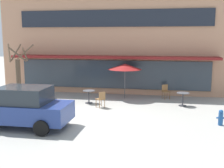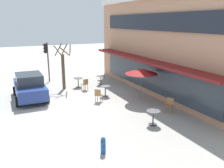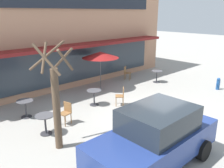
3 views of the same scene
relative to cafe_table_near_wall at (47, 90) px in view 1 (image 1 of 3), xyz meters
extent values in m
plane|color=#9E9B93|center=(3.92, -3.90, -0.52)|extent=(80.00, 80.00, 0.00)
cube|color=tan|center=(3.92, 6.10, 3.00)|extent=(16.06, 8.00, 7.04)
cube|color=maroon|center=(3.92, 1.55, 2.03)|extent=(13.65, 1.10, 0.16)
cube|color=#1E232D|center=(3.92, 2.04, 4.55)|extent=(12.85, 0.10, 1.10)
cube|color=#2D3842|center=(3.92, 2.04, 0.83)|extent=(12.85, 0.10, 1.90)
cylinder|color=#333338|center=(0.00, 0.00, -0.50)|extent=(0.44, 0.44, 0.03)
cylinder|color=#333338|center=(0.00, 0.00, -0.14)|extent=(0.07, 0.07, 0.70)
cylinder|color=#4C4C51|center=(0.00, 0.00, 0.23)|extent=(0.70, 0.70, 0.03)
cylinder|color=#333338|center=(3.01, -0.93, -0.50)|extent=(0.44, 0.44, 0.03)
cylinder|color=#333338|center=(3.01, -0.93, -0.14)|extent=(0.07, 0.07, 0.70)
cylinder|color=#4C4C51|center=(3.01, -0.93, 0.23)|extent=(0.70, 0.70, 0.03)
cylinder|color=#333338|center=(-0.10, -1.92, -0.50)|extent=(0.44, 0.44, 0.03)
cylinder|color=#333338|center=(-0.10, -1.92, -0.14)|extent=(0.07, 0.07, 0.70)
cylinder|color=#4C4C51|center=(-0.10, -1.92, 0.23)|extent=(0.70, 0.70, 0.03)
cylinder|color=#333338|center=(8.40, -0.65, -0.50)|extent=(0.44, 0.44, 0.03)
cylinder|color=#333338|center=(8.40, -0.65, -0.14)|extent=(0.07, 0.07, 0.70)
cylinder|color=#4C4C51|center=(8.40, -0.65, 0.23)|extent=(0.70, 0.70, 0.03)
cylinder|color=#4C4C51|center=(4.91, 0.78, 0.58)|extent=(0.04, 0.04, 2.20)
cone|color=maroon|center=(4.91, 0.78, 1.51)|extent=(2.10, 2.10, 0.35)
cylinder|color=olive|center=(7.72, 0.98, -0.29)|extent=(0.04, 0.04, 0.45)
cylinder|color=olive|center=(7.42, 0.82, -0.29)|extent=(0.04, 0.04, 0.45)
cylinder|color=olive|center=(7.56, 1.28, -0.29)|extent=(0.04, 0.04, 0.45)
cylinder|color=olive|center=(7.26, 1.12, -0.29)|extent=(0.04, 0.04, 0.45)
cube|color=olive|center=(7.49, 1.05, -0.05)|extent=(0.54, 0.54, 0.04)
cube|color=olive|center=(7.40, 1.21, 0.17)|extent=(0.37, 0.22, 0.40)
cylinder|color=olive|center=(3.65, -1.79, -0.29)|extent=(0.04, 0.04, 0.45)
cylinder|color=olive|center=(3.89, -1.54, -0.29)|extent=(0.04, 0.04, 0.45)
cylinder|color=olive|center=(3.89, -2.02, -0.29)|extent=(0.04, 0.04, 0.45)
cylinder|color=olive|center=(4.13, -1.78, -0.29)|extent=(0.04, 0.04, 0.45)
cube|color=olive|center=(3.89, -1.78, -0.05)|extent=(0.57, 0.57, 0.04)
cube|color=olive|center=(4.02, -1.91, 0.17)|extent=(0.31, 0.31, 0.40)
cylinder|color=olive|center=(0.73, -1.92, -0.29)|extent=(0.04, 0.04, 0.45)
cylinder|color=olive|center=(0.66, -1.58, -0.29)|extent=(0.04, 0.04, 0.45)
cylinder|color=olive|center=(1.06, -1.85, -0.29)|extent=(0.04, 0.04, 0.45)
cylinder|color=olive|center=(0.99, -1.51, -0.29)|extent=(0.04, 0.04, 0.45)
cube|color=olive|center=(0.86, -1.72, -0.05)|extent=(0.47, 0.47, 0.04)
cube|color=olive|center=(1.03, -1.68, 0.17)|extent=(0.12, 0.40, 0.40)
cube|color=navy|center=(1.31, -5.76, 0.18)|extent=(4.21, 1.82, 0.76)
cube|color=#232B33|center=(1.46, -5.76, 0.90)|extent=(2.11, 1.61, 0.68)
cylinder|color=black|center=(0.02, -4.85, -0.20)|extent=(0.64, 0.22, 0.64)
cylinder|color=black|center=(2.61, -6.66, -0.20)|extent=(0.64, 0.22, 0.64)
cylinder|color=black|center=(2.62, -4.86, -0.20)|extent=(0.64, 0.22, 0.64)
cylinder|color=brown|center=(-0.23, -3.04, 0.84)|extent=(0.24, 0.24, 2.71)
cylinder|color=brown|center=(0.17, -2.96, 2.44)|extent=(0.26, 0.86, 0.75)
cylinder|color=brown|center=(-0.10, -2.47, 2.51)|extent=(1.20, 0.34, 0.90)
cylinder|color=brown|center=(-0.41, -2.84, 2.52)|extent=(0.50, 0.47, 0.90)
cylinder|color=brown|center=(-0.55, -3.26, 2.53)|extent=(0.53, 0.74, 0.93)
cylinder|color=brown|center=(-0.02, -3.40, 2.46)|extent=(0.81, 0.51, 0.80)
cylinder|color=#1E4C8C|center=(9.79, -4.00, -0.24)|extent=(0.20, 0.20, 0.55)
sphere|color=#1E4C8C|center=(9.79, -4.00, 0.09)|extent=(0.19, 0.19, 0.19)
cylinder|color=#1E4C8C|center=(9.66, -4.00, -0.19)|extent=(0.10, 0.07, 0.07)
cylinder|color=#1E4C8C|center=(9.92, -4.00, -0.19)|extent=(0.10, 0.07, 0.07)
camera|label=1|loc=(7.17, -16.55, 3.29)|focal=45.00mm
camera|label=2|loc=(17.58, -7.30, 4.58)|focal=38.00mm
camera|label=3|loc=(-3.74, -9.33, 3.83)|focal=38.00mm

